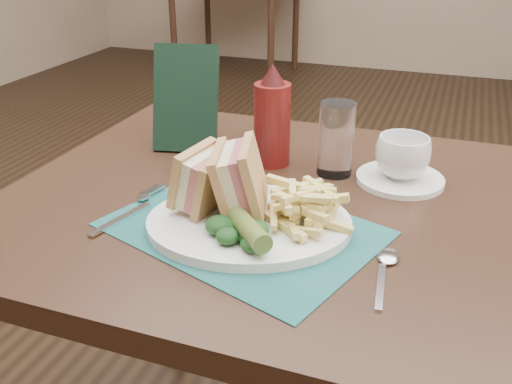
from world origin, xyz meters
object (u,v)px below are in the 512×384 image
(table_bg_left, at_px, (237,26))
(check_presenter, at_px, (186,98))
(table_main, at_px, (277,370))
(sandwich_half_a, at_px, (192,176))
(plate, at_px, (249,223))
(saucer, at_px, (400,179))
(coffee_cup, at_px, (402,157))
(drinking_glass, at_px, (336,139))
(placemat, at_px, (243,228))
(sandwich_half_b, at_px, (225,178))
(ketchup_bottle, at_px, (272,115))

(table_bg_left, distance_m, check_presenter, 3.55)
(table_main, xyz_separation_m, sandwich_half_a, (-0.11, -0.10, 0.44))
(table_main, bearing_deg, check_presenter, 148.05)
(table_main, distance_m, sandwich_half_a, 0.47)
(check_presenter, bearing_deg, table_main, -44.63)
(plate, xyz_separation_m, check_presenter, (-0.23, 0.27, 0.09))
(plate, height_order, saucer, plate)
(coffee_cup, relative_size, drinking_glass, 0.71)
(sandwich_half_a, bearing_deg, table_main, 53.17)
(placemat, relative_size, coffee_cup, 4.07)
(sandwich_half_b, bearing_deg, table_bg_left, 96.57)
(drinking_glass, relative_size, ketchup_bottle, 0.70)
(plate, bearing_deg, check_presenter, 112.53)
(table_main, xyz_separation_m, coffee_cup, (0.18, 0.13, 0.42))
(table_bg_left, height_order, check_presenter, check_presenter)
(sandwich_half_a, bearing_deg, check_presenter, 126.73)
(plate, height_order, ketchup_bottle, ketchup_bottle)
(ketchup_bottle, bearing_deg, drinking_glass, -3.22)
(plate, bearing_deg, coffee_cup, 34.26)
(plate, relative_size, coffee_cup, 3.24)
(check_presenter, bearing_deg, coffee_cup, -16.08)
(saucer, height_order, coffee_cup, coffee_cup)
(placemat, bearing_deg, drinking_glass, 71.58)
(placemat, height_order, check_presenter, check_presenter)
(drinking_glass, bearing_deg, sandwich_half_a, -126.49)
(saucer, bearing_deg, table_bg_left, 116.14)
(table_bg_left, distance_m, coffee_cup, 3.73)
(sandwich_half_a, bearing_deg, placemat, -1.51)
(sandwich_half_b, distance_m, saucer, 0.33)
(plate, relative_size, saucer, 2.00)
(table_bg_left, xyz_separation_m, plate, (1.44, -3.57, 0.38))
(table_bg_left, height_order, sandwich_half_b, sandwich_half_b)
(sandwich_half_a, bearing_deg, table_bg_left, 119.70)
(sandwich_half_a, height_order, drinking_glass, drinking_glass)
(table_main, height_order, check_presenter, check_presenter)
(sandwich_half_b, relative_size, ketchup_bottle, 0.59)
(table_main, relative_size, placemat, 2.39)
(placemat, distance_m, sandwich_half_a, 0.11)
(plate, distance_m, coffee_cup, 0.31)
(plate, bearing_deg, table_bg_left, 93.94)
(placemat, xyz_separation_m, sandwich_half_b, (-0.03, 0.01, 0.07))
(plate, distance_m, check_presenter, 0.36)
(sandwich_half_a, relative_size, drinking_glass, 0.73)
(placemat, relative_size, ketchup_bottle, 2.03)
(table_main, distance_m, ketchup_bottle, 0.49)
(table_bg_left, height_order, placemat, placemat)
(sandwich_half_a, relative_size, ketchup_bottle, 0.51)
(table_bg_left, bearing_deg, ketchup_bottle, -67.19)
(placemat, bearing_deg, plate, 19.97)
(drinking_glass, relative_size, check_presenter, 0.64)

